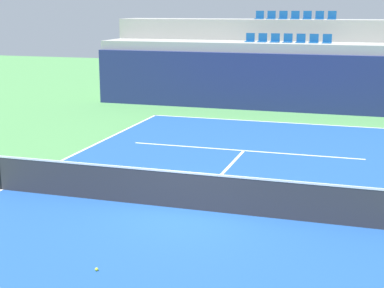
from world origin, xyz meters
TOP-DOWN VIEW (x-y plane):
  - ground_plane at (0.00, 0.00)m, footprint 80.00×80.00m
  - court_surface at (0.00, 0.00)m, footprint 11.00×24.00m
  - baseline_far at (0.00, 11.95)m, footprint 11.00×0.10m
  - sideline_left at (-5.45, 0.00)m, footprint 0.10×24.00m
  - service_line_far at (0.00, 6.40)m, footprint 8.26×0.10m
  - centre_service_line at (0.00, 3.20)m, footprint 0.10×6.40m
  - back_wall at (0.00, 14.82)m, footprint 19.21×0.30m
  - stands_tier_lower at (0.00, 16.17)m, footprint 19.21×2.40m
  - stands_tier_upper at (0.00, 18.57)m, footprint 19.21×2.40m
  - seating_row_lower at (0.00, 16.26)m, footprint 4.26×0.44m
  - seating_row_upper at (0.00, 18.66)m, footprint 4.26×0.44m
  - tennis_net at (0.00, 0.00)m, footprint 11.08×0.08m
  - tennis_ball_1 at (-0.63, -3.87)m, footprint 0.07×0.07m

SIDE VIEW (x-z plane):
  - ground_plane at x=0.00m, z-range 0.00..0.00m
  - court_surface at x=0.00m, z-range 0.00..0.01m
  - baseline_far at x=0.00m, z-range 0.01..0.01m
  - sideline_left at x=-5.45m, z-range 0.01..0.01m
  - service_line_far at x=0.00m, z-range 0.01..0.01m
  - centre_service_line at x=0.00m, z-range 0.01..0.01m
  - tennis_ball_1 at x=-0.63m, z-range 0.01..0.08m
  - tennis_net at x=0.00m, z-range -0.03..1.04m
  - back_wall at x=0.00m, z-range 0.00..2.77m
  - stands_tier_lower at x=0.00m, z-range 0.00..3.23m
  - stands_tier_upper at x=0.00m, z-range 0.00..4.32m
  - seating_row_lower at x=0.00m, z-range 3.14..3.58m
  - seating_row_upper at x=0.00m, z-range 4.23..4.67m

